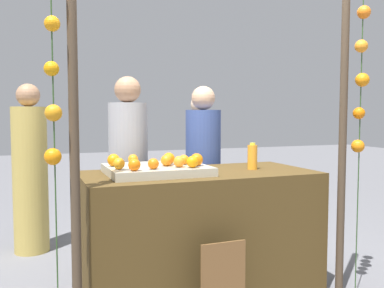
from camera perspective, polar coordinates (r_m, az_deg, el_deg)
name	(u,v)px	position (r m, az deg, el deg)	size (l,w,h in m)	color
stall_counter	(199,232)	(3.24, 0.98, -11.85)	(1.73, 0.81, 0.92)	#4C3819
orange_tray	(157,170)	(3.05, -4.80, -3.50)	(0.71, 0.58, 0.06)	#B2AD99
orange_0	(153,164)	(2.85, -5.27, -2.69)	(0.08, 0.08, 0.08)	orange
orange_1	(166,160)	(3.02, -3.49, -2.23)	(0.08, 0.08, 0.08)	orange
orange_2	(184,160)	(3.10, -1.10, -2.13)	(0.07, 0.07, 0.07)	orange
orange_3	(114,160)	(3.05, -10.60, -2.16)	(0.09, 0.09, 0.09)	orange
orange_4	(192,162)	(2.91, 0.05, -2.44)	(0.08, 0.08, 0.08)	orange
orange_5	(134,165)	(2.78, -7.85, -2.82)	(0.08, 0.08, 0.08)	orange
orange_6	(133,159)	(3.16, -8.00, -2.06)	(0.07, 0.07, 0.07)	orange
orange_7	(119,164)	(2.87, -9.88, -2.65)	(0.08, 0.08, 0.08)	orange
orange_8	(169,159)	(3.11, -3.16, -1.98)	(0.09, 0.09, 0.09)	orange
orange_9	(197,160)	(3.01, 0.64, -2.14)	(0.09, 0.09, 0.09)	orange
orange_10	(179,162)	(2.94, -1.78, -2.40)	(0.08, 0.08, 0.08)	orange
juice_bottle	(252,157)	(3.32, 8.21, -1.73)	(0.08, 0.08, 0.21)	orange
chalkboard_sign	(223,286)	(2.79, 4.19, -18.66)	(0.30, 0.03, 0.56)	brown
vendor_left	(129,180)	(3.68, -8.61, -4.88)	(0.33, 0.33, 1.67)	#99999E
vendor_right	(203,180)	(3.87, 1.52, -4.86)	(0.32, 0.32, 1.60)	#384C8C
crowd_person_0	(199,164)	(5.21, 0.97, -2.70)	(0.32, 0.32, 1.57)	#333338
crowd_person_1	(30,174)	(4.38, -21.12, -3.86)	(0.33, 0.33, 1.64)	tan
canopy_post_left	(74,150)	(2.46, -15.68, -0.81)	(0.06, 0.06, 2.29)	#473828
canopy_post_right	(343,142)	(3.24, 19.77, 0.24)	(0.06, 0.06, 2.29)	#473828
garland_strand_left	(52,80)	(2.41, -18.43, 8.25)	(0.10, 0.10, 2.17)	#2D4C23
garland_strand_right	(361,81)	(3.28, 21.96, 7.91)	(0.11, 0.11, 2.17)	#2D4C23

